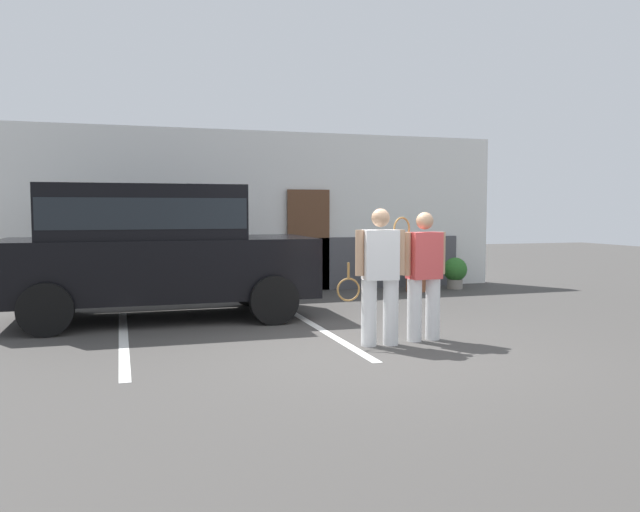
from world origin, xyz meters
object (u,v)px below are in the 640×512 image
Objects in this scene: tennis_player_woman at (424,274)px; potted_plant_by_porch at (417,268)px; tennis_player_man at (380,275)px; parked_suv at (154,245)px; potted_plant_secondary at (455,271)px.

potted_plant_by_porch is at bearing -119.87° from tennis_player_woman.
tennis_player_man is at bearing -121.19° from potted_plant_by_porch.
parked_suv is 5.21× the size of potted_plant_by_porch.
parked_suv is 5.68m from potted_plant_by_porch.
potted_plant_by_porch is 0.98m from potted_plant_secondary.
tennis_player_man reaches higher than potted_plant_by_porch.
tennis_player_woman reaches higher than potted_plant_secondary.
tennis_player_man is 1.03× the size of tennis_player_woman.
tennis_player_man is at bearing -46.70° from parked_suv.
potted_plant_secondary is at bearing 7.48° from potted_plant_by_porch.
potted_plant_by_porch is 1.33× the size of potted_plant_secondary.
tennis_player_woman is (3.21, -2.69, -0.28)m from parked_suv.
potted_plant_by_porch is at bearing 19.63° from parked_suv.
parked_suv is at bearing -40.86° from tennis_player_man.
potted_plant_by_porch reaches higher than potted_plant_secondary.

